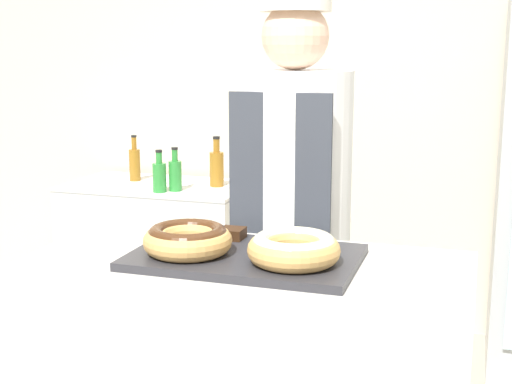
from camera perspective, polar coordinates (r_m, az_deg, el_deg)
wall_back at (r=4.01m, az=8.96°, el=8.28°), size 8.00×0.06×2.70m
serving_tray at (r=2.01m, az=-0.87°, el=-5.24°), size 0.63×0.40×0.02m
donut_chocolate_glaze at (r=2.00m, az=-5.49°, el=-3.72°), size 0.25×0.25×0.08m
donut_light_glaze at (r=1.91m, az=3.04°, el=-4.47°), size 0.25×0.25×0.08m
brownie_back_left at (r=2.15m, az=-1.91°, el=-3.33°), size 0.07×0.07×0.03m
brownie_back_right at (r=2.10m, az=2.56°, el=-3.70°), size 0.07×0.07×0.03m
baker_person at (r=2.55m, az=2.96°, el=-3.06°), size 0.41×0.41×1.76m
chest_freezer at (r=4.13m, az=-7.68°, el=-4.84°), size 1.02×0.59×0.81m
bottle_amber at (r=3.93m, az=-3.17°, el=2.01°), size 0.08×0.08×0.28m
bottle_green at (r=3.82m, az=-6.48°, el=1.44°), size 0.07×0.07×0.23m
bottle_green_b at (r=3.80m, az=-7.73°, el=1.29°), size 0.07×0.07×0.23m
bottle_amber_b at (r=4.15m, az=-9.68°, el=2.30°), size 0.06×0.06×0.26m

